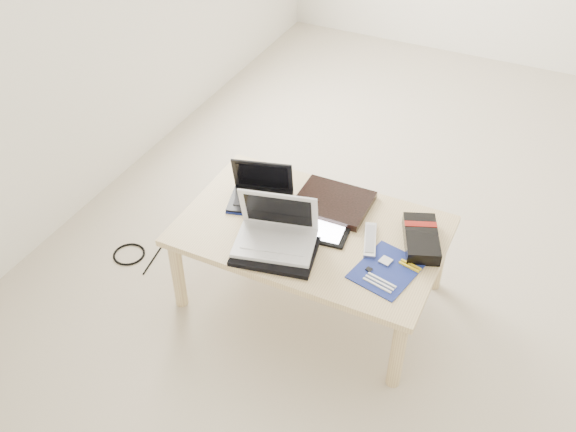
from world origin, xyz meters
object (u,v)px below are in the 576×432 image
at_px(coffee_table, 311,237).
at_px(netbook, 261,193).
at_px(gpu_box, 421,238).
at_px(white_laptop, 276,232).

distance_m(coffee_table, netbook, 0.30).
bearing_deg(coffee_table, gpu_box, 13.16).
height_order(coffee_table, gpu_box, gpu_box).
distance_m(coffee_table, white_laptop, 0.21).
xyz_separation_m(netbook, gpu_box, (0.72, 0.03, -0.01)).
xyz_separation_m(coffee_table, gpu_box, (0.44, 0.10, 0.08)).
height_order(coffee_table, netbook, netbook).
height_order(netbook, gpu_box, netbook).
xyz_separation_m(coffee_table, netbook, (-0.28, 0.08, 0.09)).
relative_size(coffee_table, gpu_box, 3.73).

